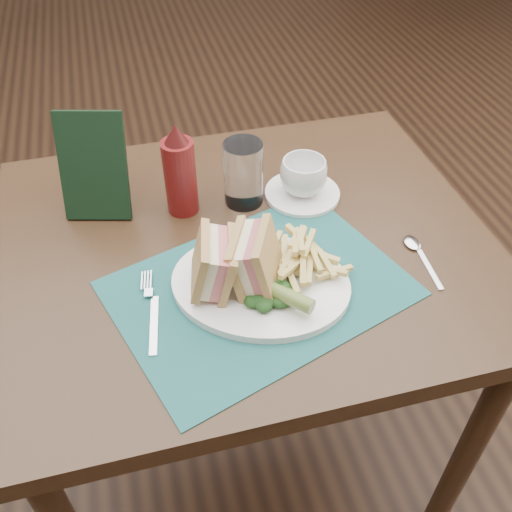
% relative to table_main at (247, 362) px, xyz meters
% --- Properties ---
extents(floor, '(7.00, 7.00, 0.00)m').
position_rel_table_main_xyz_m(floor, '(0.00, 0.50, -0.38)').
color(floor, black).
rests_on(floor, ground).
extents(table_main, '(0.90, 0.75, 0.75)m').
position_rel_table_main_xyz_m(table_main, '(0.00, 0.00, 0.00)').
color(table_main, black).
rests_on(table_main, ground).
extents(placemat, '(0.55, 0.47, 0.00)m').
position_rel_table_main_xyz_m(placemat, '(-0.01, -0.13, 0.38)').
color(placemat, '#19514F').
rests_on(placemat, table_main).
extents(plate, '(0.37, 0.34, 0.01)m').
position_rel_table_main_xyz_m(plate, '(-0.00, -0.13, 0.38)').
color(plate, white).
rests_on(plate, placemat).
extents(sandwich_half_a, '(0.09, 0.11, 0.10)m').
position_rel_table_main_xyz_m(sandwich_half_a, '(-0.10, -0.11, 0.44)').
color(sandwich_half_a, tan).
rests_on(sandwich_half_a, plate).
extents(sandwich_half_b, '(0.12, 0.13, 0.11)m').
position_rel_table_main_xyz_m(sandwich_half_b, '(-0.03, -0.12, 0.45)').
color(sandwich_half_b, tan).
rests_on(sandwich_half_b, plate).
extents(kale_garnish, '(0.11, 0.08, 0.03)m').
position_rel_table_main_xyz_m(kale_garnish, '(0.00, -0.18, 0.41)').
color(kale_garnish, '#143413').
rests_on(kale_garnish, plate).
extents(pickle_spear, '(0.10, 0.11, 0.03)m').
position_rel_table_main_xyz_m(pickle_spear, '(0.01, -0.18, 0.41)').
color(pickle_spear, '#4E6627').
rests_on(pickle_spear, plate).
extents(fries_pile, '(0.18, 0.20, 0.05)m').
position_rel_table_main_xyz_m(fries_pile, '(0.07, -0.11, 0.42)').
color(fries_pile, '#CFBA67').
rests_on(fries_pile, plate).
extents(fork, '(0.06, 0.17, 0.01)m').
position_rel_table_main_xyz_m(fork, '(-0.19, -0.13, 0.38)').
color(fork, silver).
rests_on(fork, placemat).
extents(spoon, '(0.05, 0.15, 0.01)m').
position_rel_table_main_xyz_m(spoon, '(0.29, -0.13, 0.38)').
color(spoon, silver).
rests_on(spoon, table_main).
extents(saucer, '(0.17, 0.17, 0.01)m').
position_rel_table_main_xyz_m(saucer, '(0.14, 0.10, 0.38)').
color(saucer, white).
rests_on(saucer, table_main).
extents(coffee_cup, '(0.13, 0.13, 0.07)m').
position_rel_table_main_xyz_m(coffee_cup, '(0.14, 0.10, 0.42)').
color(coffee_cup, white).
rests_on(coffee_cup, saucer).
extents(drinking_glass, '(0.10, 0.10, 0.13)m').
position_rel_table_main_xyz_m(drinking_glass, '(0.03, 0.12, 0.44)').
color(drinking_glass, white).
rests_on(drinking_glass, table_main).
extents(ketchup_bottle, '(0.07, 0.07, 0.19)m').
position_rel_table_main_xyz_m(ketchup_bottle, '(-0.09, 0.12, 0.47)').
color(ketchup_bottle, '#550E0E').
rests_on(ketchup_bottle, table_main).
extents(check_presenter, '(0.14, 0.11, 0.20)m').
position_rel_table_main_xyz_m(check_presenter, '(-0.25, 0.16, 0.47)').
color(check_presenter, black).
rests_on(check_presenter, table_main).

